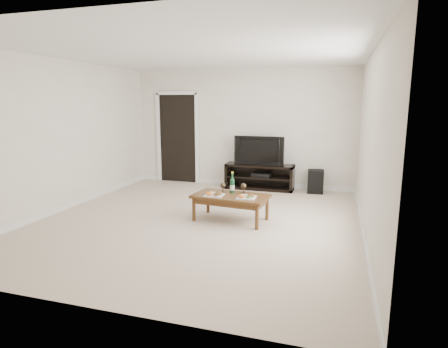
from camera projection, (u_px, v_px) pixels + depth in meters
The scene contains 14 objects.
floor at pixel (199, 220), 6.03m from camera, with size 5.50×5.50×0.00m, color beige.
back_wall at pixel (242, 128), 8.39m from camera, with size 5.00×0.04×2.60m, color white.
ceiling at pixel (196, 51), 5.54m from camera, with size 5.00×5.50×0.04m, color white.
doorway at pixel (178, 139), 8.85m from camera, with size 0.90×0.02×2.05m, color black.
media_console at pixel (260, 177), 8.19m from camera, with size 1.48×0.45×0.55m, color black.
television at pixel (260, 150), 8.08m from camera, with size 1.08×0.14×0.62m, color black.
av_receiver at pixel (262, 175), 8.15m from camera, with size 0.40×0.30×0.08m, color black.
subwoofer at pixel (315, 181), 7.85m from camera, with size 0.32×0.32×0.48m, color black.
coffee_table at pixel (231, 208), 5.99m from camera, with size 1.18×0.64×0.42m, color #593718.
plate_left at pixel (214, 194), 5.90m from camera, with size 0.27×0.27×0.07m, color white.
plate_right at pixel (246, 196), 5.76m from camera, with size 0.27×0.27×0.07m, color white.
wine_bottle at pixel (232, 182), 6.08m from camera, with size 0.07×0.07×0.35m, color #103C22.
goblet_left at pixel (223, 187), 6.11m from camera, with size 0.09×0.09×0.17m, color #392E1F, non-canonical shape.
goblet_right at pixel (244, 188), 6.05m from camera, with size 0.09×0.09×0.17m, color #392E1F, non-canonical shape.
Camera 1 is at (2.08, -5.41, 1.86)m, focal length 30.00 mm.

